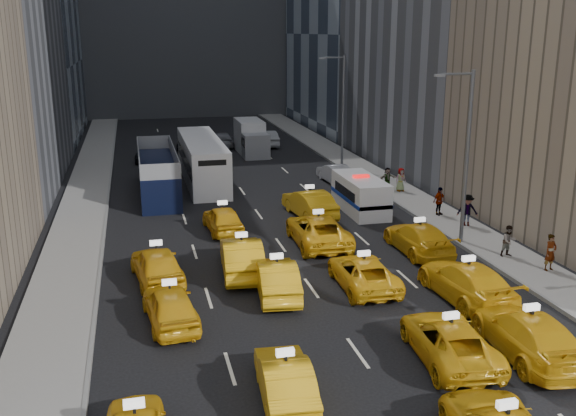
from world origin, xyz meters
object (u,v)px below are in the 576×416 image
Objects in this scene: nypd_van at (360,195)px; pedestrian_0 at (551,252)px; box_truck at (251,138)px; double_decker at (158,172)px; city_bus at (202,161)px.

pedestrian_0 is at bearing -71.53° from nypd_van.
box_truck reaches higher than pedestrian_0.
double_decker is (-11.96, 7.40, 0.50)m from nypd_van.
pedestrian_0 is (13.52, -22.42, -0.58)m from city_bus.
nypd_van is 12.95m from pedestrian_0.
nypd_van is at bearing -32.95° from double_decker.
city_bus is 1.90× the size of box_truck.
double_decker is 25.71m from pedestrian_0.
city_bus reaches higher than nypd_van.
double_decker is 4.54m from city_bus.
nypd_van is 0.51× the size of double_decker.
double_decker is at bearing 144.36° from nypd_van.
city_bus is 7.30× the size of pedestrian_0.
box_truck is 3.85× the size of pedestrian_0.
double_decker is 6.28× the size of pedestrian_0.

